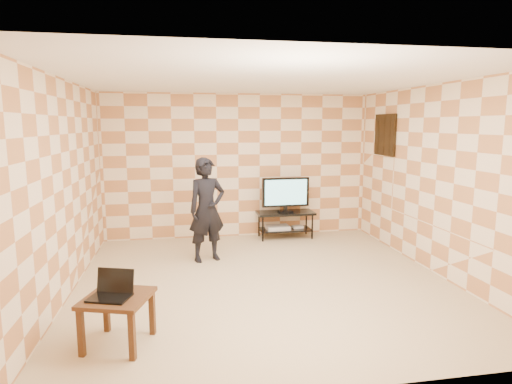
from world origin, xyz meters
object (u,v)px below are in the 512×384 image
tv_stand (285,219)px  tv (286,193)px  person (207,210)px  side_table (117,305)px

tv_stand → tv: (-0.00, -0.00, 0.49)m
tv → person: 1.90m
tv_stand → side_table: size_ratio=1.44×
tv → side_table: 4.45m
tv → side_table: bearing=-125.4°
side_table → person: bearing=67.7°
tv_stand → side_table: (-2.56, -3.61, 0.04)m
side_table → person: size_ratio=0.46×
side_table → person: 2.73m
tv → person: size_ratio=0.55×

